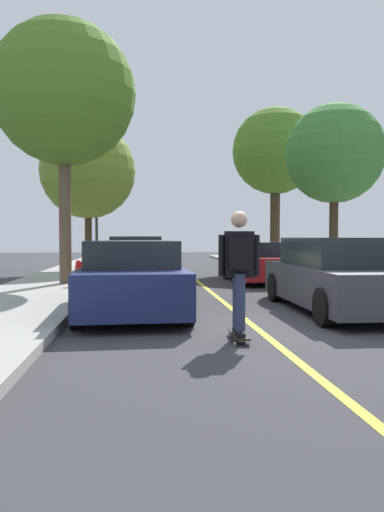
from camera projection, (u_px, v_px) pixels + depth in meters
ground at (255, 327)px, 7.92m from camera, size 80.00×80.00×0.00m
center_line at (217, 297)px, 11.90m from camera, size 0.12×39.20×0.01m
parked_car_left_nearest at (131, 277)px, 9.49m from camera, size 2.09×4.68×1.39m
parked_car_left_near at (136, 261)px, 15.33m from camera, size 1.87×4.14×1.48m
parked_car_left_far at (138, 255)px, 21.51m from camera, size 2.00×4.28×1.38m
parked_car_right_nearest at (339, 276)px, 9.61m from camera, size 1.98×4.60×1.45m
parked_car_right_near at (261, 262)px, 15.85m from camera, size 2.02×4.11×1.29m
street_tree_left_nearest at (64, 94)px, 13.83m from camera, size 4.04×4.04×7.40m
street_tree_left_near at (88, 171)px, 19.87m from camera, size 3.84×3.84×5.91m
street_tree_right_nearest at (334, 154)px, 14.85m from camera, size 3.00×3.00×5.35m
street_tree_right_near at (275, 152)px, 21.43m from camera, size 3.76×3.76×6.97m
fire_hydrant at (79, 273)px, 13.26m from camera, size 0.20×0.20×0.70m
streetlamp at (96, 188)px, 21.08m from camera, size 0.36×0.24×6.06m
skateboard at (239, 334)px, 6.92m from camera, size 0.28×0.85×0.10m
skateboarder at (239, 265)px, 6.84m from camera, size 0.58×0.71×1.71m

